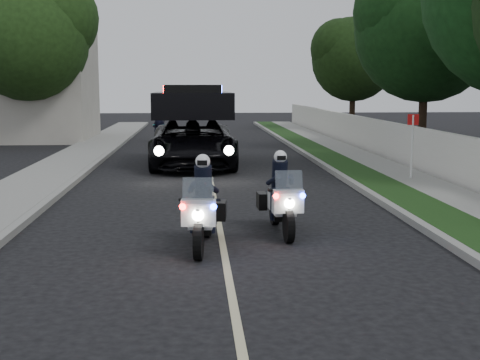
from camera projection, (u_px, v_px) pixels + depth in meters
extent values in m
plane|color=black|center=(230.00, 288.00, 9.28)|extent=(120.00, 120.00, 0.00)
cube|color=gray|center=(347.00, 180.00, 19.43)|extent=(0.20, 60.00, 0.15)
cube|color=#193814|center=(369.00, 179.00, 19.47)|extent=(1.20, 60.00, 0.16)
cube|color=gray|center=(411.00, 179.00, 19.57)|extent=(1.40, 60.00, 0.16)
cube|color=beige|center=(444.00, 157.00, 19.54)|extent=(0.22, 60.00, 1.50)
cube|color=gray|center=(73.00, 182.00, 18.85)|extent=(0.20, 60.00, 0.15)
cube|color=gray|center=(35.00, 183.00, 18.78)|extent=(2.00, 60.00, 0.16)
cube|color=#A8A396|center=(14.00, 74.00, 33.73)|extent=(8.00, 6.00, 7.00)
cube|color=#BFB78C|center=(212.00, 183.00, 19.15)|extent=(0.12, 50.00, 0.01)
imported|color=black|center=(193.00, 166.00, 23.27)|extent=(3.06, 6.49, 3.14)
imported|color=black|center=(159.00, 142.00, 33.11)|extent=(0.70, 1.83, 0.94)
imported|color=black|center=(159.00, 142.00, 33.11)|extent=(0.72, 0.53, 1.85)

